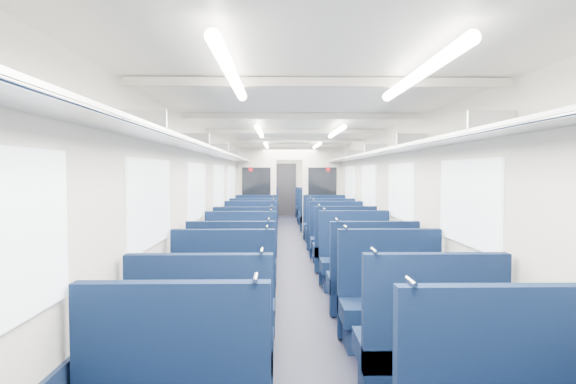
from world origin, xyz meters
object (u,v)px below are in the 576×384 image
(seat_6, at_px, (222,309))
(seat_17, at_px, (330,233))
(seat_13, at_px, (344,251))
(seat_20, at_px, (260,219))
(bulkhead, at_px, (289,189))
(seat_24, at_px, (262,212))
(seat_7, at_px, (392,309))
(seat_27, at_px, (310,209))
(seat_18, at_px, (256,227))
(seat_10, at_px, (240,266))
(seat_25, at_px, (312,211))
(seat_4, at_px, (203,354))
(seat_12, at_px, (246,252))
(seat_15, at_px, (337,242))
(seat_19, at_px, (325,227))
(seat_5, at_px, (428,352))
(seat_23, at_px, (315,215))
(seat_14, at_px, (250,241))
(seat_9, at_px, (372,284))
(seat_22, at_px, (261,215))
(seat_11, at_px, (355,264))
(seat_21, at_px, (318,219))
(seat_16, at_px, (254,233))
(seat_8, at_px, (232,284))
(end_door, at_px, (286,189))
(seat_26, at_px, (264,209))

(seat_6, height_order, seat_17, same)
(seat_13, height_order, seat_20, same)
(bulkhead, distance_m, seat_24, 3.38)
(seat_7, height_order, seat_27, same)
(seat_13, xyz_separation_m, seat_18, (-1.66, 3.51, 0.00))
(seat_10, relative_size, seat_25, 1.00)
(seat_4, bearing_deg, seat_25, 82.37)
(seat_10, distance_m, seat_12, 1.14)
(seat_13, height_order, seat_18, same)
(seat_15, height_order, seat_20, same)
(seat_19, relative_size, seat_24, 1.00)
(seat_15, distance_m, seat_24, 6.97)
(seat_5, bearing_deg, seat_10, 116.99)
(seat_23, bearing_deg, seat_15, -90.00)
(seat_12, bearing_deg, seat_14, 90.00)
(seat_9, height_order, seat_22, same)
(seat_19, bearing_deg, seat_10, -109.29)
(seat_12, distance_m, seat_24, 7.91)
(seat_4, distance_m, seat_25, 12.50)
(seat_10, relative_size, seat_19, 1.00)
(seat_17, xyz_separation_m, seat_18, (-1.66, 1.26, 0.00))
(seat_11, relative_size, seat_21, 1.00)
(bulkhead, xyz_separation_m, seat_10, (-0.83, -5.90, -0.88))
(seat_16, bearing_deg, seat_9, -70.73)
(seat_17, bearing_deg, seat_11, -90.00)
(seat_13, height_order, seat_21, same)
(seat_15, bearing_deg, seat_8, -116.20)
(end_door, relative_size, seat_6, 1.74)
(seat_6, relative_size, seat_18, 1.00)
(seat_17, height_order, seat_24, same)
(seat_11, distance_m, seat_27, 10.22)
(seat_10, bearing_deg, seat_8, -90.00)
(seat_9, bearing_deg, seat_18, 105.72)
(end_door, height_order, seat_9, end_door)
(seat_10, xyz_separation_m, seat_13, (1.66, 1.27, 0.00))
(seat_17, height_order, seat_27, same)
(seat_7, height_order, seat_17, same)
(bulkhead, height_order, seat_11, bulkhead)
(seat_18, bearing_deg, seat_13, -64.69)
(seat_4, bearing_deg, seat_27, 83.03)
(seat_4, height_order, seat_13, same)
(seat_23, distance_m, seat_27, 2.32)
(seat_24, height_order, seat_26, same)
(seat_15, bearing_deg, seat_26, 101.78)
(seat_5, xyz_separation_m, seat_14, (-1.66, 5.70, 0.00))
(seat_9, bearing_deg, seat_10, 145.95)
(end_door, xyz_separation_m, seat_15, (0.83, -9.27, -0.65))
(bulkhead, xyz_separation_m, seat_5, (0.83, -9.16, -0.88))
(seat_16, xyz_separation_m, seat_18, (0.00, 1.15, 0.00))
(seat_11, relative_size, seat_16, 1.00)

